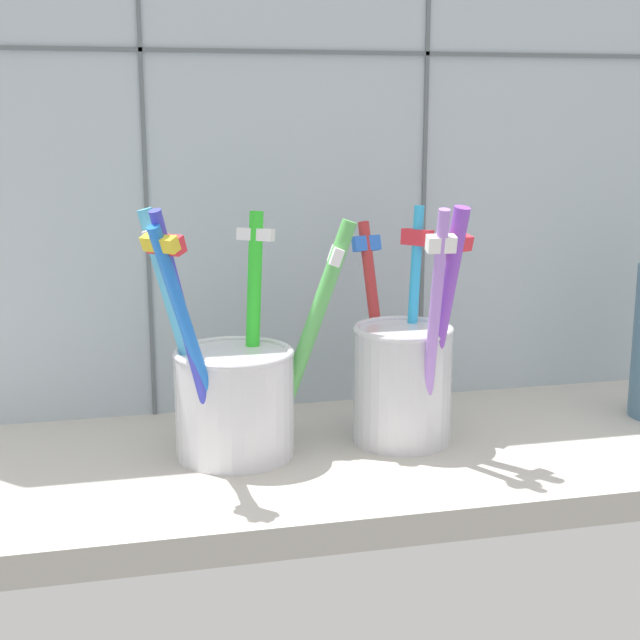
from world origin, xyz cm
name	(u,v)px	position (x,y,z in cm)	size (l,w,h in cm)	color
counter_slab	(324,466)	(0.00, 0.00, 1.00)	(64.00, 22.00, 2.00)	#BCB7AD
tile_wall_back	(287,140)	(0.00, 12.00, 22.50)	(64.00, 2.20, 45.00)	#B2C1CC
toothbrush_cup_left	(234,390)	(-5.91, 0.95, 6.51)	(14.50, 10.70, 17.28)	silver
toothbrush_cup_right	(404,374)	(5.98, 0.95, 6.84)	(6.99, 12.18, 16.91)	silver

